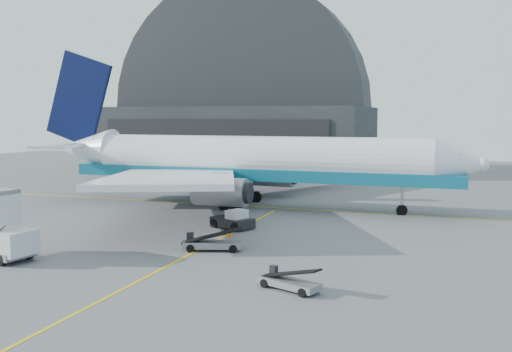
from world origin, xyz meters
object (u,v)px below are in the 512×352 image
at_px(belt_loader_a, 212,243).
at_px(belt_loader_b, 289,282).
at_px(pushback_tug, 233,221).
at_px(airliner, 240,161).

relative_size(belt_loader_a, belt_loader_b, 1.16).
relative_size(pushback_tug, belt_loader_a, 0.92).
bearing_deg(belt_loader_b, airliner, 137.45).
height_order(airliner, belt_loader_a, airliner).
height_order(airliner, pushback_tug, airliner).
xyz_separation_m(airliner, belt_loader_b, (14.09, -28.76, -4.72)).
bearing_deg(belt_loader_b, pushback_tug, 142.95).
bearing_deg(belt_loader_a, airliner, 87.82).
height_order(airliner, belt_loader_b, airliner).
xyz_separation_m(pushback_tug, belt_loader_a, (1.66, -8.63, -0.12)).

